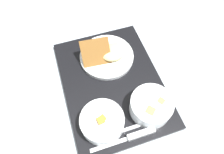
# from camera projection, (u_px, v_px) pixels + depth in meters

# --- Properties ---
(ground_plane) EXTENTS (4.00, 4.00, 0.00)m
(ground_plane) POSITION_uv_depth(u_px,v_px,m) (112.00, 84.00, 0.69)
(ground_plane) COLOR #99A3AD
(serving_tray) EXTENTS (0.48, 0.38, 0.02)m
(serving_tray) POSITION_uv_depth(u_px,v_px,m) (112.00, 83.00, 0.69)
(serving_tray) COLOR black
(serving_tray) RESTS_ON ground_plane
(bowl_salad) EXTENTS (0.13, 0.13, 0.06)m
(bowl_salad) POSITION_uv_depth(u_px,v_px,m) (102.00, 121.00, 0.58)
(bowl_salad) COLOR silver
(bowl_salad) RESTS_ON serving_tray
(bowl_soup) EXTENTS (0.13, 0.13, 0.06)m
(bowl_soup) POSITION_uv_depth(u_px,v_px,m) (151.00, 105.00, 0.60)
(bowl_soup) COLOR silver
(bowl_soup) RESTS_ON serving_tray
(plate_main) EXTENTS (0.19, 0.19, 0.08)m
(plate_main) POSITION_uv_depth(u_px,v_px,m) (108.00, 55.00, 0.71)
(plate_main) COLOR silver
(plate_main) RESTS_ON serving_tray
(knife) EXTENTS (0.04, 0.20, 0.02)m
(knife) POSITION_uv_depth(u_px,v_px,m) (137.00, 135.00, 0.58)
(knife) COLOR silver
(knife) RESTS_ON serving_tray
(spoon) EXTENTS (0.04, 0.16, 0.01)m
(spoon) POSITION_uv_depth(u_px,v_px,m) (121.00, 131.00, 0.59)
(spoon) COLOR silver
(spoon) RESTS_ON serving_tray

